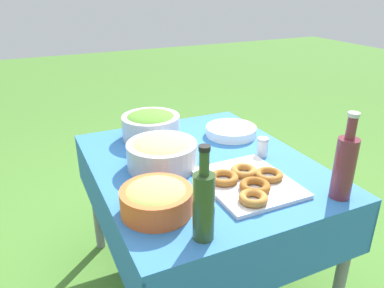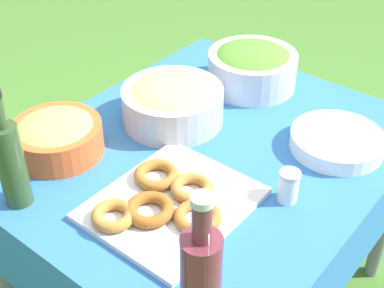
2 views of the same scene
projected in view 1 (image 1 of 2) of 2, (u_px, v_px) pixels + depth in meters
name	position (u px, v px, depth m)	size (l,w,h in m)	color
ground_plane	(201.00, 281.00, 1.96)	(14.00, 14.00, 0.00)	#477A2D
picnic_table	(202.00, 181.00, 1.72)	(1.13, 0.94, 0.70)	#2D6BB2
salad_bowl	(151.00, 124.00, 1.92)	(0.30, 0.30, 0.14)	silver
pasta_bowl	(162.00, 152.00, 1.62)	(0.31, 0.31, 0.13)	#B2B7BC
donut_platter	(248.00, 182.00, 1.48)	(0.41, 0.34, 0.05)	silver
plate_stack	(231.00, 131.00, 1.97)	(0.27, 0.27, 0.05)	white
olive_oil_bottle	(204.00, 204.00, 1.14)	(0.07, 0.07, 0.32)	#2D4723
wine_bottle	(345.00, 165.00, 1.36)	(0.08, 0.08, 0.34)	maroon
fruit_bowl	(156.00, 198.00, 1.30)	(0.25, 0.25, 0.11)	#E05B28
salt_shaker	(263.00, 147.00, 1.73)	(0.05, 0.05, 0.09)	white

